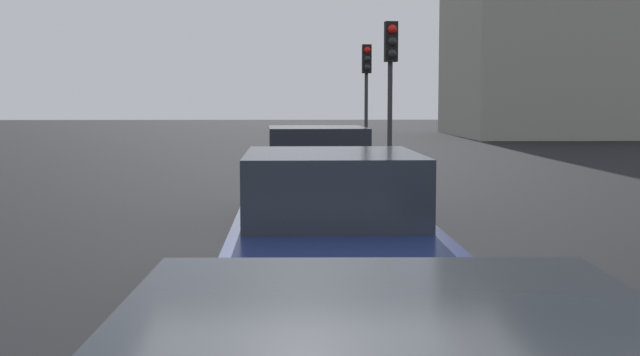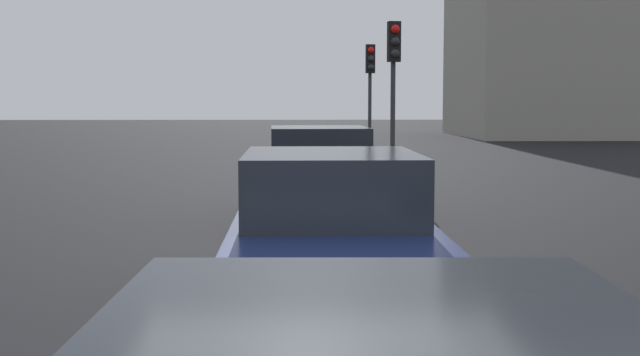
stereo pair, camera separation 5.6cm
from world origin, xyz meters
name	(u,v)px [view 1 (the left image)]	position (x,y,z in m)	size (l,w,h in m)	color
car_maroon_lead	(316,176)	(9.08, -0.21, 0.75)	(4.26, 2.08, 1.57)	#510F16
car_navy_second	(331,234)	(3.00, -0.13, 0.74)	(4.61, 2.01, 1.53)	#141E4C
traffic_light_near_left	(367,78)	(21.97, -2.26, 2.70)	(0.32, 0.29, 3.75)	#2D2D30
traffic_light_near_right	(391,68)	(14.22, -2.07, 2.71)	(0.32, 0.30, 3.76)	#2D2D30
building_facade_left	(547,2)	(41.65, -14.00, 7.32)	(11.58, 9.78, 14.64)	gray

